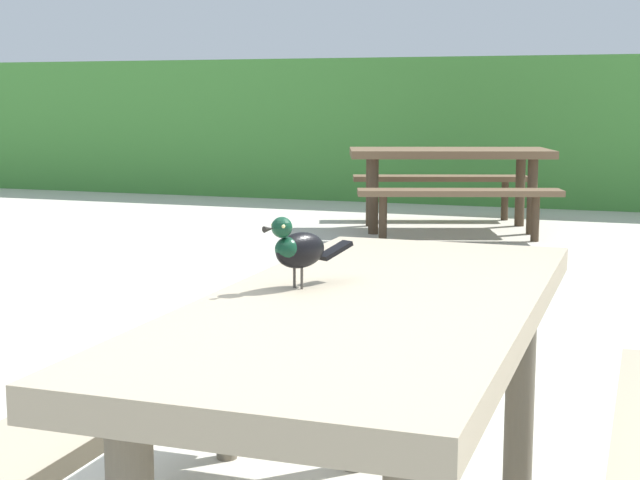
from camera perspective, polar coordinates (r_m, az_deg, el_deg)
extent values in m
cube|color=#428438|center=(11.67, 15.10, 6.36)|extent=(28.00, 2.14, 1.65)
cube|color=gray|center=(2.32, 3.24, -4.15)|extent=(0.77, 1.80, 0.07)
cylinder|color=#635B4C|center=(3.14, 2.08, -7.72)|extent=(0.09, 0.09, 0.67)
cylinder|color=#635B4C|center=(3.03, 11.83, -8.50)|extent=(0.09, 0.09, 0.67)
cube|color=gray|center=(2.67, -11.58, -9.04)|extent=(0.29, 1.71, 0.05)
cylinder|color=#635B4C|center=(3.28, -5.62, -9.61)|extent=(0.07, 0.07, 0.39)
ellipsoid|color=black|center=(2.38, -1.19, -0.62)|extent=(0.13, 0.17, 0.09)
ellipsoid|color=#0F3823|center=(2.35, -1.94, -0.56)|extent=(0.08, 0.09, 0.06)
sphere|color=#0F3823|center=(2.33, -2.29, 0.76)|extent=(0.05, 0.05, 0.05)
sphere|color=#EAE08C|center=(2.31, -2.20, 0.81)|extent=(0.01, 0.01, 0.01)
sphere|color=#EAE08C|center=(2.34, -2.82, 0.90)|extent=(0.01, 0.01, 0.01)
cone|color=black|center=(2.31, -3.06, 0.66)|extent=(0.03, 0.03, 0.02)
cube|color=black|center=(2.46, 0.90, -0.62)|extent=(0.08, 0.10, 0.04)
cylinder|color=#47423D|center=(2.38, -1.09, -2.29)|extent=(0.01, 0.01, 0.05)
cylinder|color=#47423D|center=(2.40, -1.54, -2.20)|extent=(0.01, 0.01, 0.05)
cube|color=brown|center=(8.78, 7.74, 5.17)|extent=(1.95, 1.30, 0.07)
cylinder|color=#423324|center=(8.67, 12.52, 2.54)|extent=(0.09, 0.09, 0.67)
cylinder|color=#423324|center=(9.18, 11.84, 2.90)|extent=(0.09, 0.09, 0.67)
cylinder|color=#423324|center=(8.48, 3.20, 2.61)|extent=(0.09, 0.09, 0.67)
cylinder|color=#423324|center=(9.01, 3.04, 2.96)|extent=(0.09, 0.09, 0.67)
cube|color=brown|center=(8.11, 8.31, 2.82)|extent=(1.71, 0.81, 0.05)
cylinder|color=#423324|center=(8.25, 12.70, 1.26)|extent=(0.07, 0.07, 0.39)
cylinder|color=#423324|center=(8.07, 3.77, 1.30)|extent=(0.07, 0.07, 0.39)
cube|color=brown|center=(9.49, 7.17, 3.68)|extent=(1.71, 0.81, 0.05)
cylinder|color=#423324|center=(9.61, 10.95, 2.33)|extent=(0.07, 0.07, 0.39)
cylinder|color=#423324|center=(9.46, 3.28, 2.37)|extent=(0.07, 0.07, 0.39)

